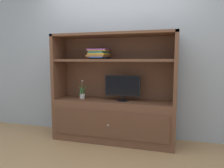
# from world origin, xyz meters

# --- Properties ---
(ground_plane) EXTENTS (8.00, 8.00, 0.00)m
(ground_plane) POSITION_xyz_m (0.00, 0.00, 0.00)
(ground_plane) COLOR tan
(painted_rear_wall) EXTENTS (6.00, 0.10, 2.80)m
(painted_rear_wall) POSITION_xyz_m (0.00, 0.75, 1.40)
(painted_rear_wall) COLOR #9EA8B2
(painted_rear_wall) RESTS_ON ground_plane
(media_console) EXTENTS (1.83, 0.48, 1.61)m
(media_console) POSITION_xyz_m (0.00, 0.41, 0.50)
(media_console) COLOR brown
(media_console) RESTS_ON ground_plane
(tv_monitor) EXTENTS (0.53, 0.16, 0.38)m
(tv_monitor) POSITION_xyz_m (0.15, 0.39, 0.83)
(tv_monitor) COLOR black
(tv_monitor) RESTS_ON media_console
(potted_plant) EXTENTS (0.13, 0.12, 0.30)m
(potted_plant) POSITION_xyz_m (-0.50, 0.41, 0.68)
(potted_plant) COLOR beige
(potted_plant) RESTS_ON media_console
(magazine_stack) EXTENTS (0.31, 0.34, 0.15)m
(magazine_stack) POSITION_xyz_m (-0.22, 0.40, 1.32)
(magazine_stack) COLOR black
(magazine_stack) RESTS_ON media_console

